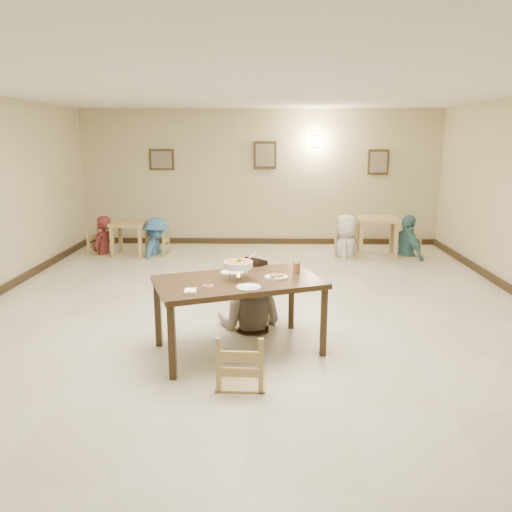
{
  "coord_description": "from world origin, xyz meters",
  "views": [
    {
      "loc": [
        0.16,
        -6.26,
        2.35
      ],
      "look_at": [
        0.02,
        -0.36,
        0.96
      ],
      "focal_mm": 35.0,
      "sensor_mm": 36.0,
      "label": 1
    }
  ],
  "objects_px": {
    "bg_chair_rr": "(408,236)",
    "bg_diner_c": "(347,215)",
    "main_diner": "(250,257)",
    "curry_warmer": "(238,265)",
    "bg_diner_a": "(101,216)",
    "bg_table_right": "(378,224)",
    "bg_table_left": "(129,229)",
    "bg_diner_d": "(409,215)",
    "bg_chair_lr": "(156,234)",
    "bg_chair_ll": "(102,231)",
    "bg_diner_b": "(156,218)",
    "main_table": "(239,287)",
    "chair_far": "(250,285)",
    "drink_glass": "(297,267)",
    "bg_chair_rl": "(347,232)",
    "chair_near": "(241,333)"
  },
  "relations": [
    {
      "from": "main_table",
      "to": "bg_chair_lr",
      "type": "bearing_deg",
      "value": 91.67
    },
    {
      "from": "bg_table_right",
      "to": "bg_chair_lr",
      "type": "bearing_deg",
      "value": -178.93
    },
    {
      "from": "chair_far",
      "to": "bg_chair_rl",
      "type": "relative_size",
      "value": 1.07
    },
    {
      "from": "bg_chair_rr",
      "to": "bg_diner_c",
      "type": "distance_m",
      "value": 1.32
    },
    {
      "from": "bg_chair_rr",
      "to": "bg_table_right",
      "type": "bearing_deg",
      "value": -106.79
    },
    {
      "from": "bg_chair_rr",
      "to": "drink_glass",
      "type": "bearing_deg",
      "value": -43.94
    },
    {
      "from": "curry_warmer",
      "to": "bg_chair_ll",
      "type": "xyz_separation_m",
      "value": [
        -3.09,
        4.74,
        -0.5
      ]
    },
    {
      "from": "bg_chair_lr",
      "to": "main_table",
      "type": "bearing_deg",
      "value": 27.32
    },
    {
      "from": "bg_table_left",
      "to": "bg_diner_d",
      "type": "xyz_separation_m",
      "value": [
        5.71,
        0.02,
        0.3
      ]
    },
    {
      "from": "curry_warmer",
      "to": "bg_table_right",
      "type": "bearing_deg",
      "value": 61.92
    },
    {
      "from": "bg_chair_rr",
      "to": "bg_diner_b",
      "type": "bearing_deg",
      "value": -103.83
    },
    {
      "from": "bg_table_right",
      "to": "bg_table_left",
      "type": "bearing_deg",
      "value": -179.51
    },
    {
      "from": "main_table",
      "to": "chair_near",
      "type": "distance_m",
      "value": 0.8
    },
    {
      "from": "bg_table_left",
      "to": "bg_chair_lr",
      "type": "relative_size",
      "value": 0.76
    },
    {
      "from": "bg_table_left",
      "to": "bg_table_right",
      "type": "height_order",
      "value": "bg_table_right"
    },
    {
      "from": "bg_chair_lr",
      "to": "bg_chair_rl",
      "type": "height_order",
      "value": "bg_chair_rl"
    },
    {
      "from": "curry_warmer",
      "to": "bg_table_left",
      "type": "bearing_deg",
      "value": 117.95
    },
    {
      "from": "bg_chair_rr",
      "to": "bg_diner_a",
      "type": "relative_size",
      "value": 0.53
    },
    {
      "from": "chair_near",
      "to": "bg_diner_b",
      "type": "height_order",
      "value": "bg_diner_b"
    },
    {
      "from": "curry_warmer",
      "to": "bg_chair_ll",
      "type": "relative_size",
      "value": 0.35
    },
    {
      "from": "main_table",
      "to": "bg_table_right",
      "type": "distance_m",
      "value": 5.44
    },
    {
      "from": "main_diner",
      "to": "bg_chair_lr",
      "type": "bearing_deg",
      "value": -49.47
    },
    {
      "from": "chair_near",
      "to": "bg_table_left",
      "type": "bearing_deg",
      "value": -62.88
    },
    {
      "from": "chair_far",
      "to": "bg_diner_a",
      "type": "distance_m",
      "value": 5.06
    },
    {
      "from": "bg_table_right",
      "to": "bg_diner_b",
      "type": "relative_size",
      "value": 0.56
    },
    {
      "from": "bg_table_right",
      "to": "chair_far",
      "type": "bearing_deg",
      "value": -121.77
    },
    {
      "from": "bg_table_right",
      "to": "bg_diner_d",
      "type": "bearing_deg",
      "value": -2.3
    },
    {
      "from": "bg_chair_rl",
      "to": "bg_diner_d",
      "type": "bearing_deg",
      "value": -80.06
    },
    {
      "from": "chair_near",
      "to": "drink_glass",
      "type": "distance_m",
      "value": 1.27
    },
    {
      "from": "bg_diner_b",
      "to": "bg_diner_c",
      "type": "relative_size",
      "value": 0.92
    },
    {
      "from": "main_table",
      "to": "bg_diner_c",
      "type": "distance_m",
      "value": 5.14
    },
    {
      "from": "curry_warmer",
      "to": "bg_chair_lr",
      "type": "height_order",
      "value": "curry_warmer"
    },
    {
      "from": "chair_far",
      "to": "bg_diner_c",
      "type": "height_order",
      "value": "bg_diner_c"
    },
    {
      "from": "bg_table_left",
      "to": "bg_chair_rl",
      "type": "bearing_deg",
      "value": 0.1
    },
    {
      "from": "bg_table_right",
      "to": "bg_diner_d",
      "type": "height_order",
      "value": "bg_diner_d"
    },
    {
      "from": "bg_diner_d",
      "to": "bg_table_left",
      "type": "bearing_deg",
      "value": 68.46
    },
    {
      "from": "main_diner",
      "to": "curry_warmer",
      "type": "bearing_deg",
      "value": 95.2
    },
    {
      "from": "drink_glass",
      "to": "bg_diner_a",
      "type": "distance_m",
      "value": 5.81
    },
    {
      "from": "chair_near",
      "to": "bg_chair_ll",
      "type": "distance_m",
      "value": 6.34
    },
    {
      "from": "bg_chair_ll",
      "to": "bg_chair_rr",
      "type": "bearing_deg",
      "value": -78.2
    },
    {
      "from": "curry_warmer",
      "to": "bg_diner_b",
      "type": "xyz_separation_m",
      "value": [
        -1.96,
        4.71,
        -0.22
      ]
    },
    {
      "from": "bg_diner_b",
      "to": "main_diner",
      "type": "bearing_deg",
      "value": -146.47
    },
    {
      "from": "main_table",
      "to": "drink_glass",
      "type": "xyz_separation_m",
      "value": [
        0.65,
        0.29,
        0.16
      ]
    },
    {
      "from": "bg_chair_rr",
      "to": "bg_diner_c",
      "type": "xyz_separation_m",
      "value": [
        -1.25,
        -0.01,
        0.43
      ]
    },
    {
      "from": "curry_warmer",
      "to": "bg_chair_lr",
      "type": "relative_size",
      "value": 0.39
    },
    {
      "from": "chair_near",
      "to": "bg_chair_lr",
      "type": "relative_size",
      "value": 1.14
    },
    {
      "from": "main_table",
      "to": "bg_chair_rr",
      "type": "relative_size",
      "value": 2.35
    },
    {
      "from": "bg_diner_a",
      "to": "bg_chair_ll",
      "type": "bearing_deg",
      "value": 180.0
    },
    {
      "from": "main_diner",
      "to": "bg_diner_d",
      "type": "relative_size",
      "value": 1.08
    },
    {
      "from": "bg_chair_ll",
      "to": "bg_diner_b",
      "type": "relative_size",
      "value": 0.64
    }
  ]
}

